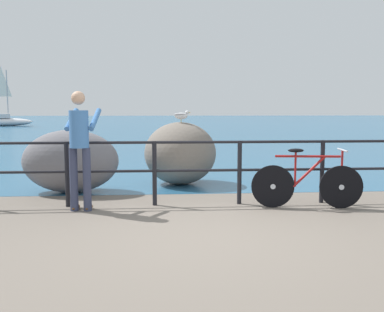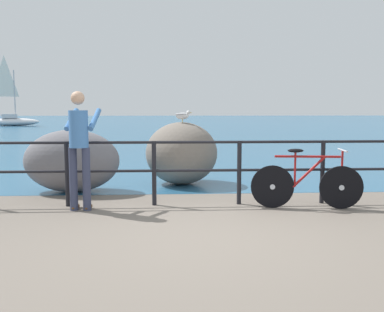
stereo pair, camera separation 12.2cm
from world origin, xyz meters
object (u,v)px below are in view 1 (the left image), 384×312
object	(u,v)px
seagull	(181,115)
breakwater_boulder_main	(180,153)
sailboat	(5,118)
bicycle	(307,183)
breakwater_boulder_left	(71,161)
person_at_railing	(80,145)

from	to	relation	value
seagull	breakwater_boulder_main	bearing A→B (deg)	102.94
sailboat	seagull	bearing A→B (deg)	-83.70
breakwater_boulder_main	sailboat	bearing A→B (deg)	114.71
bicycle	sailboat	world-z (taller)	sailboat
bicycle	breakwater_boulder_main	size ratio (longest dim) A/B	1.17
breakwater_boulder_main	sailboat	size ratio (longest dim) A/B	0.23
sailboat	breakwater_boulder_left	bearing A→B (deg)	-87.35
bicycle	seagull	xyz separation A→B (m)	(-1.83, 2.19, 1.01)
breakwater_boulder_left	sailboat	size ratio (longest dim) A/B	0.28
breakwater_boulder_main	breakwater_boulder_left	bearing A→B (deg)	-160.29
breakwater_boulder_left	seagull	world-z (taller)	seagull
person_at_railing	sailboat	world-z (taller)	sailboat
person_at_railing	bicycle	bearing A→B (deg)	-84.83
bicycle	breakwater_boulder_left	bearing A→B (deg)	165.37
breakwater_boulder_left	seagull	size ratio (longest dim) A/B	5.14
breakwater_boulder_main	seagull	world-z (taller)	seagull
breakwater_boulder_main	sailboat	world-z (taller)	sailboat
person_at_railing	seagull	distance (m)	2.69
breakwater_boulder_left	sailboat	world-z (taller)	sailboat
bicycle	breakwater_boulder_left	distance (m)	4.18
breakwater_boulder_main	sailboat	xyz separation A→B (m)	(-14.08, 30.60, 0.08)
seagull	person_at_railing	bearing A→B (deg)	-128.63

